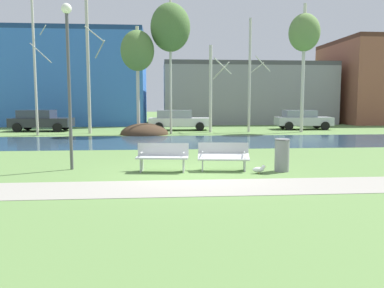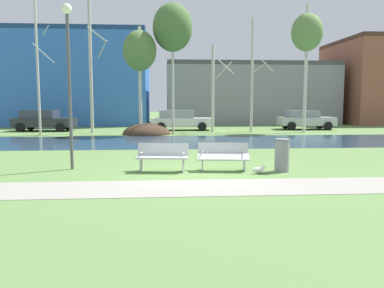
# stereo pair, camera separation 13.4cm
# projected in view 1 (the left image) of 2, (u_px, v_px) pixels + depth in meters

# --- Properties ---
(ground_plane) EXTENTS (120.00, 120.00, 0.00)m
(ground_plane) POSITION_uv_depth(u_px,v_px,m) (179.00, 140.00, 21.52)
(ground_plane) COLOR #5B7F42
(paved_path_strip) EXTENTS (60.00, 1.90, 0.01)m
(paved_path_strip) POSITION_uv_depth(u_px,v_px,m) (201.00, 187.00, 9.76)
(paved_path_strip) COLOR gray
(paved_path_strip) RESTS_ON ground
(river_band) EXTENTS (80.00, 6.88, 0.01)m
(river_band) POSITION_uv_depth(u_px,v_px,m) (179.00, 141.00, 20.96)
(river_band) COLOR #2D475B
(river_band) RESTS_ON ground
(soil_mound) EXTENTS (3.16, 2.86, 1.48)m
(soil_mound) POSITION_uv_depth(u_px,v_px,m) (144.00, 134.00, 25.41)
(soil_mound) COLOR #423021
(soil_mound) RESTS_ON ground
(bench_left) EXTENTS (1.66, 0.76, 0.87)m
(bench_left) POSITION_uv_depth(u_px,v_px,m) (163.00, 156.00, 11.98)
(bench_left) COLOR #B2B5B7
(bench_left) RESTS_ON ground
(bench_right) EXTENTS (1.66, 0.76, 0.87)m
(bench_right) POSITION_uv_depth(u_px,v_px,m) (223.00, 156.00, 12.14)
(bench_right) COLOR #B2B5B7
(bench_right) RESTS_ON ground
(trash_bin) EXTENTS (0.47, 0.47, 1.02)m
(trash_bin) POSITION_uv_depth(u_px,v_px,m) (282.00, 155.00, 12.00)
(trash_bin) COLOR gray
(trash_bin) RESTS_ON ground
(seagull) EXTENTS (0.43, 0.16, 0.26)m
(seagull) POSITION_uv_depth(u_px,v_px,m) (259.00, 169.00, 11.66)
(seagull) COLOR white
(seagull) RESTS_ON ground
(streetlamp) EXTENTS (0.32, 0.32, 5.17)m
(streetlamp) POSITION_uv_depth(u_px,v_px,m) (68.00, 60.00, 12.00)
(streetlamp) COLOR #4C4C51
(streetlamp) RESTS_ON ground
(birch_far_left) EXTENTS (1.20, 1.95, 8.89)m
(birch_far_left) POSITION_uv_depth(u_px,v_px,m) (35.00, 64.00, 24.40)
(birch_far_left) COLOR beige
(birch_far_left) RESTS_ON ground
(birch_left) EXTENTS (1.29, 2.23, 9.35)m
(birch_left) POSITION_uv_depth(u_px,v_px,m) (88.00, 63.00, 25.78)
(birch_left) COLOR #BCB7A8
(birch_left) RESTS_ON ground
(birch_center_left) EXTENTS (2.16, 2.16, 6.95)m
(birch_center_left) POSITION_uv_depth(u_px,v_px,m) (137.00, 51.00, 24.81)
(birch_center_left) COLOR beige
(birch_center_left) RESTS_ON ground
(birch_center) EXTENTS (2.60, 2.60, 8.95)m
(birch_center) POSITION_uv_depth(u_px,v_px,m) (170.00, 28.00, 25.17)
(birch_center) COLOR beige
(birch_center) RESTS_ON ground
(birch_center_right) EXTENTS (1.57, 2.73, 6.05)m
(birch_center_right) POSITION_uv_depth(u_px,v_px,m) (211.00, 88.00, 26.98)
(birch_center_right) COLOR beige
(birch_center_right) RESTS_ON ground
(birch_right) EXTENTS (1.55, 2.44, 7.90)m
(birch_right) POSITION_uv_depth(u_px,v_px,m) (250.00, 75.00, 26.94)
(birch_right) COLOR beige
(birch_right) RESTS_ON ground
(birch_far_right) EXTENTS (2.14, 2.14, 8.85)m
(birch_far_right) POSITION_uv_depth(u_px,v_px,m) (304.00, 34.00, 26.63)
(birch_far_right) COLOR beige
(birch_far_right) RESTS_ON ground
(parked_van_nearest_dark) EXTENTS (4.39, 2.32, 1.55)m
(parked_van_nearest_dark) POSITION_uv_depth(u_px,v_px,m) (40.00, 120.00, 28.22)
(parked_van_nearest_dark) COLOR #282B30
(parked_van_nearest_dark) RESTS_ON ground
(parked_sedan_second_white) EXTENTS (4.67, 2.14, 1.51)m
(parked_sedan_second_white) POSITION_uv_depth(u_px,v_px,m) (178.00, 120.00, 29.18)
(parked_sedan_second_white) COLOR silver
(parked_sedan_second_white) RESTS_ON ground
(parked_hatch_third_silver) EXTENTS (4.29, 2.28, 1.49)m
(parked_hatch_third_silver) POSITION_uv_depth(u_px,v_px,m) (302.00, 119.00, 30.05)
(parked_hatch_third_silver) COLOR #B2B5BC
(parked_hatch_third_silver) RESTS_ON ground
(building_blue_store) EXTENTS (12.70, 8.39, 8.57)m
(building_blue_store) POSITION_uv_depth(u_px,v_px,m) (77.00, 79.00, 36.49)
(building_blue_store) COLOR #3870C6
(building_blue_store) RESTS_ON ground
(building_grey_warehouse) EXTENTS (16.24, 7.39, 5.87)m
(building_grey_warehouse) POSITION_uv_depth(u_px,v_px,m) (245.00, 94.00, 38.66)
(building_grey_warehouse) COLOR gray
(building_grey_warehouse) RESTS_ON ground
(building_brick_low) EXTENTS (10.45, 9.76, 8.22)m
(building_brick_low) POSITION_uv_depth(u_px,v_px,m) (383.00, 82.00, 39.28)
(building_brick_low) COLOR brown
(building_brick_low) RESTS_ON ground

